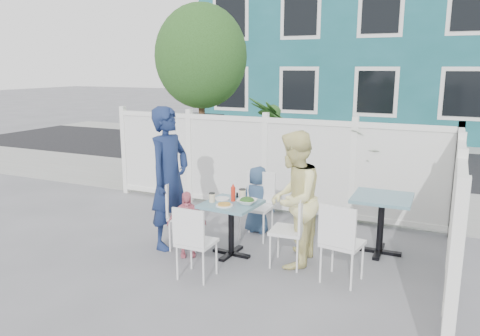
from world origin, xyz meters
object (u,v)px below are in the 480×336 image
at_px(toddler, 187,224).
at_px(man, 169,178).
at_px(main_table, 231,215).
at_px(boy, 258,200).
at_px(spare_table, 382,209).
at_px(woman, 293,199).
at_px(chair_back, 258,200).
at_px(chair_near, 193,238).
at_px(utility_cabinet, 202,149).
at_px(chair_right, 294,225).
at_px(chair_left, 179,209).

bearing_deg(toddler, man, 117.57).
relative_size(main_table, boy, 0.71).
height_order(spare_table, woman, woman).
xyz_separation_m(chair_back, man, (-0.94, -0.83, 0.41)).
xyz_separation_m(main_table, chair_near, (-0.08, -0.83, -0.04)).
xyz_separation_m(woman, toddler, (-1.32, -0.33, -0.40)).
relative_size(woman, toddler, 1.93).
distance_m(utility_cabinet, boy, 3.52).
bearing_deg(chair_near, boy, 87.61).
bearing_deg(chair_right, boy, 39.17).
relative_size(chair_right, man, 0.48).
bearing_deg(man, chair_left, -84.54).
distance_m(main_table, chair_left, 0.76).
bearing_deg(main_table, chair_right, 0.89).
xyz_separation_m(utility_cabinet, chair_right, (3.25, -3.50, -0.14)).
bearing_deg(boy, woman, 135.43).
distance_m(chair_back, boy, 0.18).
bearing_deg(main_table, utility_cabinet, 124.38).
distance_m(chair_back, toddler, 1.19).
bearing_deg(man, boy, -37.04).
relative_size(utility_cabinet, toddler, 1.57).
relative_size(woman, boy, 1.68).
xyz_separation_m(chair_left, chair_near, (0.68, -0.79, -0.02)).
distance_m(utility_cabinet, chair_back, 3.68).
height_order(chair_near, woman, woman).
xyz_separation_m(utility_cabinet, chair_near, (2.33, -4.35, -0.17)).
bearing_deg(chair_right, chair_near, 128.52).
height_order(utility_cabinet, chair_right, utility_cabinet).
xyz_separation_m(spare_table, woman, (-0.94, -0.81, 0.23)).
bearing_deg(chair_back, chair_right, 135.11).
distance_m(main_table, chair_near, 0.84).
bearing_deg(utility_cabinet, spare_table, -23.18).
xyz_separation_m(spare_table, toddler, (-2.26, -1.14, -0.17)).
bearing_deg(utility_cabinet, boy, -37.97).
height_order(main_table, chair_near, chair_near).
relative_size(chair_back, man, 0.49).
distance_m(chair_left, chair_back, 1.16).
bearing_deg(woman, utility_cabinet, -140.76).
bearing_deg(boy, chair_near, 89.98).
xyz_separation_m(main_table, chair_left, (-0.76, -0.05, -0.02)).
distance_m(chair_back, chair_near, 1.63).
distance_m(woman, boy, 1.25).
xyz_separation_m(utility_cabinet, woman, (3.22, -3.45, 0.16)).
relative_size(spare_table, chair_left, 0.85).
bearing_deg(chair_near, woman, 44.75).
bearing_deg(man, woman, -81.79).
xyz_separation_m(spare_table, chair_right, (-0.90, -0.86, -0.07)).
distance_m(chair_left, man, 0.44).
height_order(chair_near, man, man).
relative_size(chair_right, toddler, 1.06).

